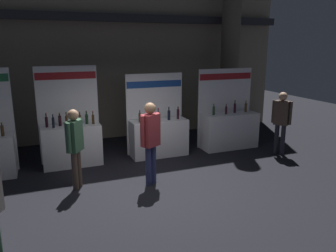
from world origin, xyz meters
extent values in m
plane|color=black|center=(0.00, 0.00, 0.00)|extent=(24.55, 24.55, 0.00)
cube|color=gray|center=(0.00, 4.51, 3.47)|extent=(12.28, 0.25, 6.94)
cube|color=#2D2D33|center=(0.00, 4.20, 3.82)|extent=(12.28, 0.20, 0.24)
cylinder|color=#665B4C|center=(4.02, 3.61, 3.15)|extent=(0.63, 0.63, 6.29)
cylinder|color=#472D14|center=(-2.96, 1.91, 1.12)|extent=(0.07, 0.07, 0.24)
cylinder|color=#472D14|center=(-2.96, 1.91, 1.27)|extent=(0.03, 0.03, 0.06)
cylinder|color=gold|center=(-2.96, 1.91, 1.31)|extent=(0.03, 0.03, 0.02)
cube|color=white|center=(-1.44, 2.15, 0.52)|extent=(1.45, 0.60, 1.05)
cube|color=white|center=(-1.44, 2.49, 1.25)|extent=(1.52, 0.04, 2.51)
cube|color=maroon|center=(-1.44, 2.47, 2.26)|extent=(1.48, 0.01, 0.18)
cylinder|color=black|center=(-1.99, 2.19, 1.17)|extent=(0.07, 0.07, 0.25)
cylinder|color=black|center=(-1.99, 2.19, 1.35)|extent=(0.03, 0.03, 0.09)
cylinder|color=red|center=(-1.99, 2.19, 1.40)|extent=(0.03, 0.03, 0.02)
cylinder|color=black|center=(-1.84, 2.06, 1.18)|extent=(0.06, 0.06, 0.26)
cylinder|color=black|center=(-1.84, 2.06, 1.34)|extent=(0.03, 0.03, 0.06)
cylinder|color=black|center=(-1.84, 2.06, 1.38)|extent=(0.03, 0.03, 0.02)
cylinder|color=black|center=(-1.68, 2.23, 1.17)|extent=(0.07, 0.07, 0.25)
cylinder|color=black|center=(-1.68, 2.23, 1.33)|extent=(0.03, 0.03, 0.06)
cylinder|color=gold|center=(-1.68, 2.23, 1.38)|extent=(0.03, 0.03, 0.02)
cylinder|color=#472D14|center=(-1.52, 2.18, 1.17)|extent=(0.06, 0.06, 0.25)
cylinder|color=#472D14|center=(-1.52, 2.18, 1.33)|extent=(0.03, 0.03, 0.08)
cylinder|color=black|center=(-1.52, 2.18, 1.39)|extent=(0.03, 0.03, 0.02)
cylinder|color=black|center=(-1.34, 2.11, 1.18)|extent=(0.06, 0.06, 0.27)
cylinder|color=black|center=(-1.34, 2.11, 1.35)|extent=(0.03, 0.03, 0.06)
cylinder|color=black|center=(-1.34, 2.11, 1.39)|extent=(0.03, 0.03, 0.02)
cylinder|color=#472D14|center=(-1.20, 2.11, 1.18)|extent=(0.06, 0.06, 0.26)
cylinder|color=#472D14|center=(-1.20, 2.11, 1.34)|extent=(0.03, 0.03, 0.08)
cylinder|color=gold|center=(-1.20, 2.11, 1.39)|extent=(0.03, 0.03, 0.02)
cylinder|color=#19381E|center=(-1.03, 2.20, 1.17)|extent=(0.07, 0.07, 0.24)
cylinder|color=#19381E|center=(-1.03, 2.20, 1.33)|extent=(0.03, 0.03, 0.08)
cylinder|color=black|center=(-1.03, 2.20, 1.37)|extent=(0.03, 0.03, 0.02)
cylinder|color=#472D14|center=(-0.88, 2.11, 1.16)|extent=(0.07, 0.07, 0.23)
cylinder|color=#472D14|center=(-0.88, 2.11, 1.32)|extent=(0.03, 0.03, 0.09)
cylinder|color=red|center=(-0.88, 2.11, 1.38)|extent=(0.03, 0.03, 0.02)
cube|color=white|center=(0.89, 2.07, 0.51)|extent=(1.56, 0.60, 1.01)
cube|color=white|center=(0.89, 2.41, 1.13)|extent=(1.64, 0.04, 2.25)
cube|color=navy|center=(0.89, 2.39, 1.96)|extent=(1.59, 0.01, 0.18)
cylinder|color=#472D14|center=(0.33, 2.00, 1.14)|extent=(0.07, 0.07, 0.25)
cylinder|color=#472D14|center=(0.33, 2.00, 1.29)|extent=(0.03, 0.03, 0.07)
cylinder|color=red|center=(0.33, 2.00, 1.34)|extent=(0.03, 0.03, 0.02)
cylinder|color=black|center=(0.61, 2.12, 1.14)|extent=(0.07, 0.07, 0.26)
cylinder|color=black|center=(0.61, 2.12, 1.31)|extent=(0.03, 0.03, 0.07)
cylinder|color=gold|center=(0.61, 2.12, 1.35)|extent=(0.03, 0.03, 0.02)
cylinder|color=black|center=(0.87, 2.07, 1.13)|extent=(0.07, 0.07, 0.23)
cylinder|color=black|center=(0.87, 2.07, 1.29)|extent=(0.03, 0.03, 0.09)
cylinder|color=red|center=(0.87, 2.07, 1.34)|extent=(0.03, 0.03, 0.02)
cylinder|color=black|center=(1.15, 1.99, 1.14)|extent=(0.08, 0.08, 0.26)
cylinder|color=black|center=(1.15, 1.99, 1.31)|extent=(0.03, 0.03, 0.09)
cylinder|color=black|center=(1.15, 1.99, 1.37)|extent=(0.03, 0.03, 0.02)
cylinder|color=black|center=(1.43, 2.01, 1.15)|extent=(0.07, 0.07, 0.27)
cylinder|color=black|center=(1.43, 2.01, 1.32)|extent=(0.03, 0.03, 0.07)
cylinder|color=gold|center=(1.43, 2.01, 1.37)|extent=(0.03, 0.03, 0.02)
cube|color=white|center=(3.09, 1.96, 0.52)|extent=(1.69, 0.60, 1.05)
cube|color=white|center=(3.09, 2.30, 1.17)|extent=(1.77, 0.04, 2.33)
cube|color=maroon|center=(3.09, 2.28, 2.10)|extent=(1.72, 0.01, 0.18)
cylinder|color=#19381E|center=(2.52, 1.96, 1.17)|extent=(0.07, 0.07, 0.25)
cylinder|color=#19381E|center=(2.52, 1.96, 1.33)|extent=(0.03, 0.03, 0.06)
cylinder|color=red|center=(2.52, 1.96, 1.37)|extent=(0.03, 0.03, 0.02)
cylinder|color=black|center=(2.91, 1.92, 1.16)|extent=(0.06, 0.06, 0.23)
cylinder|color=black|center=(2.91, 1.92, 1.31)|extent=(0.03, 0.03, 0.06)
cylinder|color=black|center=(2.91, 1.92, 1.35)|extent=(0.03, 0.03, 0.02)
cylinder|color=black|center=(3.28, 2.03, 1.18)|extent=(0.07, 0.07, 0.27)
cylinder|color=black|center=(3.28, 2.03, 1.36)|extent=(0.03, 0.03, 0.08)
cylinder|color=black|center=(3.28, 2.03, 1.41)|extent=(0.03, 0.03, 0.02)
cylinder|color=#472D14|center=(3.65, 2.01, 1.18)|extent=(0.07, 0.07, 0.26)
cylinder|color=#472D14|center=(3.65, 2.01, 1.34)|extent=(0.03, 0.03, 0.08)
cylinder|color=gold|center=(3.65, 2.01, 1.39)|extent=(0.03, 0.03, 0.02)
cylinder|color=#47382D|center=(-1.46, 0.75, 0.42)|extent=(0.12, 0.12, 0.83)
cylinder|color=#47382D|center=(-1.55, 0.61, 0.42)|extent=(0.12, 0.12, 0.83)
cube|color=#33563D|center=(-1.50, 0.68, 1.16)|extent=(0.39, 0.44, 0.66)
sphere|color=tan|center=(-1.50, 0.68, 1.61)|extent=(0.23, 0.23, 0.23)
cylinder|color=#33563D|center=(-1.37, 0.87, 1.18)|extent=(0.08, 0.08, 0.63)
cylinder|color=#33563D|center=(-1.63, 0.48, 1.18)|extent=(0.08, 0.08, 0.63)
cylinder|color=navy|center=(-0.03, 0.24, 0.44)|extent=(0.12, 0.12, 0.89)
cylinder|color=navy|center=(0.11, 0.32, 0.44)|extent=(0.12, 0.12, 0.89)
cube|color=maroon|center=(0.04, 0.28, 1.24)|extent=(0.45, 0.40, 0.70)
sphere|color=#8C6647|center=(0.04, 0.28, 1.72)|extent=(0.24, 0.24, 0.24)
cylinder|color=maroon|center=(-0.17, 0.16, 1.25)|extent=(0.08, 0.08, 0.67)
cylinder|color=maroon|center=(0.25, 0.39, 1.25)|extent=(0.08, 0.08, 0.67)
cylinder|color=#23232D|center=(4.05, 1.02, 0.42)|extent=(0.12, 0.12, 0.85)
cylinder|color=#23232D|center=(4.14, 0.87, 0.42)|extent=(0.12, 0.12, 0.85)
cube|color=#47382D|center=(4.10, 0.94, 1.19)|extent=(0.40, 0.44, 0.67)
sphere|color=tan|center=(4.10, 0.94, 1.64)|extent=(0.23, 0.23, 0.23)
cylinder|color=#47382D|center=(3.97, 1.14, 1.20)|extent=(0.08, 0.08, 0.64)
cylinder|color=#47382D|center=(4.22, 0.75, 1.20)|extent=(0.08, 0.08, 0.64)
camera|label=1|loc=(-2.17, -6.31, 3.03)|focal=35.78mm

